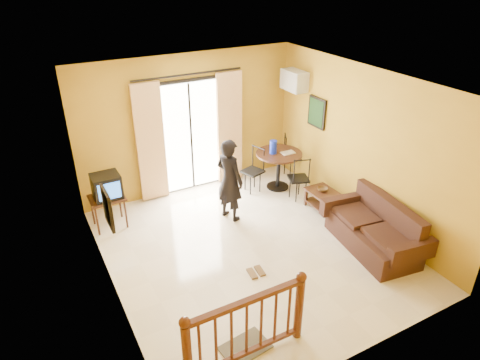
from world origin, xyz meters
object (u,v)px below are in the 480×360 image
sofa (375,231)px  standing_person (230,180)px  television (107,186)px  dining_table (279,160)px  coffee_table (327,200)px

sofa → standing_person: 2.65m
television → dining_table: size_ratio=0.50×
television → sofa: television is taller
television → dining_table: 3.46m
television → coffee_table: size_ratio=0.55×
television → coffee_table: television is taller
dining_table → television: bearing=176.5°
standing_person → sofa: bearing=-160.7°
sofa → standing_person: standing_person is taller
coffee_table → standing_person: size_ratio=0.55×
television → sofa: (3.72, -2.75, -0.50)m
coffee_table → television: bearing=158.2°
television → sofa: bearing=-36.9°
dining_table → sofa: sofa is taller
television → standing_person: (2.02, -0.78, -0.03)m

